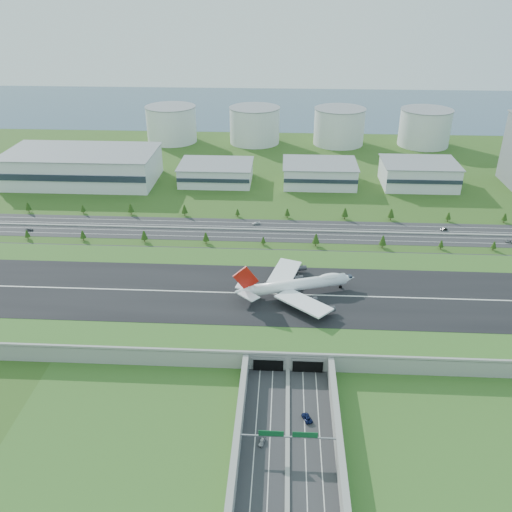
# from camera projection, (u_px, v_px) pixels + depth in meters

# --- Properties ---
(ground) EXTENTS (1200.00, 1200.00, 0.00)m
(ground) POSITION_uv_depth(u_px,v_px,m) (288.00, 308.00, 279.35)
(ground) COLOR #2E5019
(ground) RESTS_ON ground
(airfield_deck) EXTENTS (520.00, 100.00, 9.20)m
(airfield_deck) POSITION_uv_depth(u_px,v_px,m) (288.00, 301.00, 277.37)
(airfield_deck) COLOR gray
(airfield_deck) RESTS_ON ground
(underpass_road) EXTENTS (38.80, 120.40, 8.00)m
(underpass_road) POSITION_uv_depth(u_px,v_px,m) (288.00, 454.00, 189.67)
(underpass_road) COLOR #28282B
(underpass_road) RESTS_ON ground
(sign_gantry_near) EXTENTS (38.70, 0.70, 9.80)m
(sign_gantry_near) POSITION_uv_depth(u_px,v_px,m) (288.00, 437.00, 191.93)
(sign_gantry_near) COLOR gray
(sign_gantry_near) RESTS_ON ground
(north_expressway) EXTENTS (560.00, 36.00, 0.12)m
(north_expressway) POSITION_uv_depth(u_px,v_px,m) (288.00, 231.00, 363.49)
(north_expressway) COLOR #28282B
(north_expressway) RESTS_ON ground
(tree_row) EXTENTS (505.26, 48.74, 8.49)m
(tree_row) POSITION_uv_depth(u_px,v_px,m) (305.00, 224.00, 361.65)
(tree_row) COLOR #3D2819
(tree_row) RESTS_ON ground
(hangar_west) EXTENTS (120.00, 60.00, 25.00)m
(hangar_west) POSITION_uv_depth(u_px,v_px,m) (83.00, 167.00, 445.77)
(hangar_west) COLOR silver
(hangar_west) RESTS_ON ground
(hangar_mid_a) EXTENTS (58.00, 42.00, 15.00)m
(hangar_mid_a) POSITION_uv_depth(u_px,v_px,m) (216.00, 173.00, 447.15)
(hangar_mid_a) COLOR silver
(hangar_mid_a) RESTS_ON ground
(hangar_mid_b) EXTENTS (58.00, 42.00, 17.00)m
(hangar_mid_b) POSITION_uv_depth(u_px,v_px,m) (319.00, 174.00, 442.56)
(hangar_mid_b) COLOR silver
(hangar_mid_b) RESTS_ON ground
(hangar_mid_c) EXTENTS (58.00, 42.00, 19.00)m
(hangar_mid_c) POSITION_uv_depth(u_px,v_px,m) (419.00, 174.00, 438.21)
(hangar_mid_c) COLOR silver
(hangar_mid_c) RESTS_ON ground
(fuel_tank_a) EXTENTS (50.00, 50.00, 35.00)m
(fuel_tank_a) POSITION_uv_depth(u_px,v_px,m) (171.00, 124.00, 551.78)
(fuel_tank_a) COLOR silver
(fuel_tank_a) RESTS_ON ground
(fuel_tank_b) EXTENTS (50.00, 50.00, 35.00)m
(fuel_tank_b) POSITION_uv_depth(u_px,v_px,m) (255.00, 125.00, 547.65)
(fuel_tank_b) COLOR silver
(fuel_tank_b) RESTS_ON ground
(fuel_tank_c) EXTENTS (50.00, 50.00, 35.00)m
(fuel_tank_c) POSITION_uv_depth(u_px,v_px,m) (339.00, 127.00, 543.52)
(fuel_tank_c) COLOR silver
(fuel_tank_c) RESTS_ON ground
(fuel_tank_d) EXTENTS (50.00, 50.00, 35.00)m
(fuel_tank_d) POSITION_uv_depth(u_px,v_px,m) (425.00, 128.00, 539.38)
(fuel_tank_d) COLOR silver
(fuel_tank_d) RESTS_ON ground
(bay_water) EXTENTS (1200.00, 260.00, 0.06)m
(bay_water) POSITION_uv_depth(u_px,v_px,m) (289.00, 107.00, 704.63)
(bay_water) COLOR #355066
(bay_water) RESTS_ON ground
(boeing_747) EXTENTS (62.45, 58.14, 19.92)m
(boeing_747) POSITION_uv_depth(u_px,v_px,m) (296.00, 285.00, 273.40)
(boeing_747) COLOR white
(boeing_747) RESTS_ON airfield_deck
(car_0) EXTENTS (2.91, 5.04, 1.61)m
(car_0) POSITION_uv_depth(u_px,v_px,m) (262.00, 441.00, 198.13)
(car_0) COLOR #9F9EA3
(car_0) RESTS_ON ground
(car_2) EXTENTS (4.81, 6.61, 1.67)m
(car_2) POSITION_uv_depth(u_px,v_px,m) (307.00, 418.00, 208.71)
(car_2) COLOR #0B1237
(car_2) RESTS_ON ground
(car_4) EXTENTS (4.94, 2.02, 1.68)m
(car_4) POSITION_uv_depth(u_px,v_px,m) (29.00, 230.00, 363.15)
(car_4) COLOR #59595E
(car_4) RESTS_ON ground
(car_5) EXTENTS (4.79, 2.44, 1.51)m
(car_5) POSITION_uv_depth(u_px,v_px,m) (444.00, 229.00, 363.54)
(car_5) COLOR black
(car_5) RESTS_ON ground
(car_6) EXTENTS (6.58, 4.40, 1.68)m
(car_6) POSITION_uv_depth(u_px,v_px,m) (510.00, 241.00, 346.87)
(car_6) COLOR #A2A0A5
(car_6) RESTS_ON ground
(car_7) EXTENTS (6.09, 4.28, 1.64)m
(car_7) POSITION_uv_depth(u_px,v_px,m) (256.00, 223.00, 372.57)
(car_7) COLOR silver
(car_7) RESTS_ON ground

